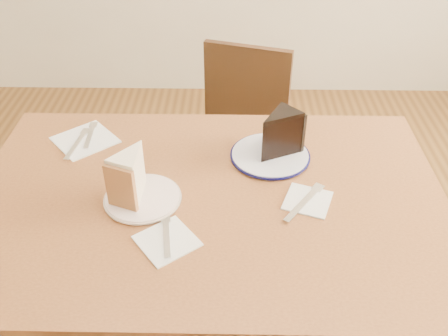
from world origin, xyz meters
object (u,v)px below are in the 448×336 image
(plate_cream, at_px, (143,198))
(chocolate_cake, at_px, (277,137))
(carrot_cake, at_px, (133,175))
(table, at_px, (209,225))
(plate_navy, at_px, (270,155))
(chair_far, at_px, (237,145))

(plate_cream, distance_m, chocolate_cake, 0.40)
(plate_cream, height_order, carrot_cake, carrot_cake)
(table, distance_m, plate_navy, 0.26)
(carrot_cake, height_order, chocolate_cake, same)
(table, relative_size, plate_cream, 6.54)
(table, bearing_deg, plate_navy, 45.91)
(plate_navy, bearing_deg, carrot_cake, -153.03)
(table, bearing_deg, chocolate_cake, 43.41)
(chair_far, height_order, plate_cream, chair_far)
(plate_navy, xyz_separation_m, chocolate_cake, (0.01, -0.00, 0.06))
(carrot_cake, xyz_separation_m, chocolate_cake, (0.36, 0.18, -0.00))
(plate_cream, bearing_deg, chair_far, 70.86)
(plate_navy, bearing_deg, plate_cream, -149.82)
(plate_navy, bearing_deg, chocolate_cake, -0.92)
(carrot_cake, bearing_deg, chocolate_cake, 47.41)
(plate_cream, bearing_deg, plate_navy, 30.18)
(plate_cream, xyz_separation_m, chocolate_cake, (0.34, 0.19, 0.06))
(chair_far, height_order, chocolate_cake, chocolate_cake)
(plate_navy, height_order, carrot_cake, carrot_cake)
(plate_cream, relative_size, plate_navy, 0.87)
(table, height_order, chair_far, chair_far)
(table, bearing_deg, carrot_cake, -178.51)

